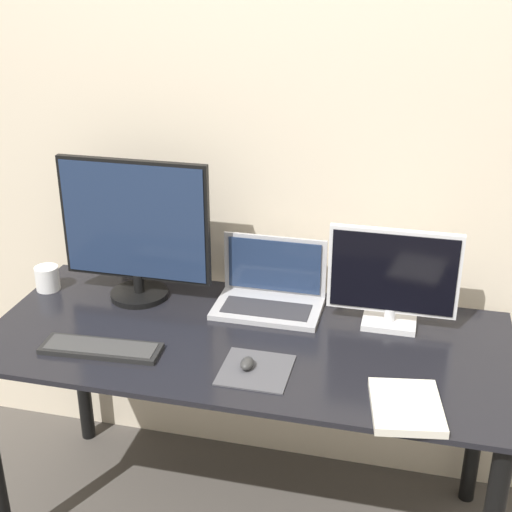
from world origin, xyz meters
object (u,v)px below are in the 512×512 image
monitor_left (135,230)px  mouse (247,363)px  monitor_right (393,278)px  book (406,407)px  mug (47,278)px  laptop (270,290)px  keyboard (101,348)px

monitor_left → mouse: monitor_left is taller
monitor_right → book: (0.08, -0.46, -0.16)m
mouse → mug: size_ratio=0.70×
laptop → mouse: (0.02, -0.41, -0.04)m
keyboard → mouse: (0.47, 0.01, 0.01)m
laptop → mouse: size_ratio=5.88×
monitor_left → book: monitor_left is taller
book → monitor_right: bearing=99.6°
laptop → mouse: bearing=-87.0°
mouse → book: (0.47, -0.09, -0.01)m
monitor_right → mouse: monitor_right is taller
book → keyboard: bearing=174.7°
monitor_right → keyboard: size_ratio=1.10×
monitor_right → mouse: 0.56m
keyboard → mug: 0.51m
keyboard → laptop: bearing=43.3°
laptop → mug: laptop is taller
monitor_left → laptop: 0.51m
monitor_right → laptop: bearing=174.0°
monitor_right → mug: bearing=-178.8°
mug → keyboard: bearing=-43.3°
book → mug: 1.37m
monitor_right → keyboard: 0.95m
book → laptop: bearing=134.1°
mouse → book: mouse is taller
monitor_left → book: size_ratio=2.02×
keyboard → mug: bearing=136.7°
monitor_right → mouse: size_ratio=6.75×
monitor_right → laptop: (-0.41, 0.04, -0.12)m
laptop → mug: bearing=-175.1°
book → mug: size_ratio=2.98×
monitor_left → mug: (-0.34, -0.03, -0.21)m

